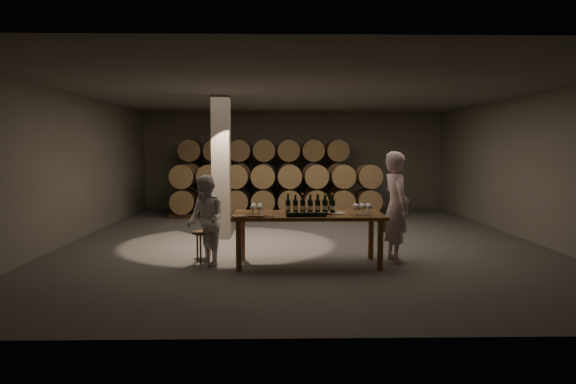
{
  "coord_description": "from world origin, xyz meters",
  "views": [
    {
      "loc": [
        -0.53,
        -11.35,
        2.04
      ],
      "look_at": [
        -0.31,
        -0.42,
        1.1
      ],
      "focal_mm": 32.0,
      "sensor_mm": 36.0,
      "label": 1
    }
  ],
  "objects_px": {
    "notebook_near": "(257,216)",
    "person_man": "(396,207)",
    "stool": "(202,237)",
    "bottle_cluster": "(310,206)",
    "person_woman": "(205,220)",
    "tasting_table": "(308,220)",
    "plate": "(337,213)"
  },
  "relations": [
    {
      "from": "tasting_table",
      "to": "person_woman",
      "type": "distance_m",
      "value": 1.79
    },
    {
      "from": "bottle_cluster",
      "to": "tasting_table",
      "type": "bearing_deg",
      "value": -118.86
    },
    {
      "from": "notebook_near",
      "to": "person_man",
      "type": "xyz_separation_m",
      "value": [
        2.46,
        0.62,
        0.07
      ]
    },
    {
      "from": "tasting_table",
      "to": "bottle_cluster",
      "type": "xyz_separation_m",
      "value": [
        0.04,
        0.07,
        0.23
      ]
    },
    {
      "from": "notebook_near",
      "to": "tasting_table",
      "type": "bearing_deg",
      "value": 40.98
    },
    {
      "from": "bottle_cluster",
      "to": "person_woman",
      "type": "height_order",
      "value": "person_woman"
    },
    {
      "from": "person_woman",
      "to": "stool",
      "type": "bearing_deg",
      "value": 174.91
    },
    {
      "from": "stool",
      "to": "person_man",
      "type": "bearing_deg",
      "value": 0.81
    },
    {
      "from": "bottle_cluster",
      "to": "person_man",
      "type": "bearing_deg",
      "value": 5.78
    },
    {
      "from": "stool",
      "to": "person_woman",
      "type": "distance_m",
      "value": 0.39
    },
    {
      "from": "notebook_near",
      "to": "person_woman",
      "type": "height_order",
      "value": "person_woman"
    },
    {
      "from": "notebook_near",
      "to": "person_man",
      "type": "bearing_deg",
      "value": 30.91
    },
    {
      "from": "plate",
      "to": "notebook_near",
      "type": "relative_size",
      "value": 1.16
    },
    {
      "from": "bottle_cluster",
      "to": "plate",
      "type": "xyz_separation_m",
      "value": [
        0.46,
        -0.07,
        -0.11
      ]
    },
    {
      "from": "tasting_table",
      "to": "person_man",
      "type": "xyz_separation_m",
      "value": [
        1.59,
        0.22,
        0.19
      ]
    },
    {
      "from": "stool",
      "to": "person_woman",
      "type": "height_order",
      "value": "person_woman"
    },
    {
      "from": "bottle_cluster",
      "to": "stool",
      "type": "height_order",
      "value": "bottle_cluster"
    },
    {
      "from": "bottle_cluster",
      "to": "person_woman",
      "type": "distance_m",
      "value": 1.84
    },
    {
      "from": "bottle_cluster",
      "to": "notebook_near",
      "type": "bearing_deg",
      "value": -153.3
    },
    {
      "from": "notebook_near",
      "to": "stool",
      "type": "bearing_deg",
      "value": 167.49
    },
    {
      "from": "plate",
      "to": "stool",
      "type": "bearing_deg",
      "value": 175.72
    },
    {
      "from": "bottle_cluster",
      "to": "stool",
      "type": "xyz_separation_m",
      "value": [
        -1.92,
        0.11,
        -0.56
      ]
    },
    {
      "from": "plate",
      "to": "stool",
      "type": "xyz_separation_m",
      "value": [
        -2.38,
        0.18,
        -0.45
      ]
    },
    {
      "from": "tasting_table",
      "to": "stool",
      "type": "distance_m",
      "value": 1.92
    },
    {
      "from": "notebook_near",
      "to": "person_woman",
      "type": "xyz_separation_m",
      "value": [
        -0.91,
        0.38,
        -0.13
      ]
    },
    {
      "from": "tasting_table",
      "to": "notebook_near",
      "type": "xyz_separation_m",
      "value": [
        -0.87,
        -0.39,
        0.12
      ]
    },
    {
      "from": "person_man",
      "to": "stool",
      "type": "bearing_deg",
      "value": 81.29
    },
    {
      "from": "stool",
      "to": "person_man",
      "type": "relative_size",
      "value": 0.28
    },
    {
      "from": "tasting_table",
      "to": "stool",
      "type": "xyz_separation_m",
      "value": [
        -1.88,
        0.18,
        -0.34
      ]
    },
    {
      "from": "plate",
      "to": "person_man",
      "type": "bearing_deg",
      "value": 11.77
    },
    {
      "from": "person_man",
      "to": "person_woman",
      "type": "bearing_deg",
      "value": 84.53
    },
    {
      "from": "tasting_table",
      "to": "notebook_near",
      "type": "distance_m",
      "value": 0.96
    }
  ]
}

